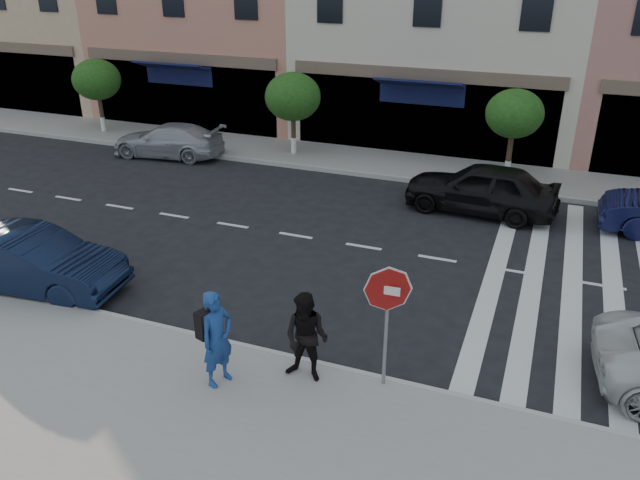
# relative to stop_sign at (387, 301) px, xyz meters

# --- Properties ---
(ground) EXTENTS (120.00, 120.00, 0.00)m
(ground) POSITION_rel_stop_sign_xyz_m (-2.16, 1.67, -1.89)
(ground) COLOR black
(ground) RESTS_ON ground
(sidewalk_near) EXTENTS (60.00, 4.50, 0.15)m
(sidewalk_near) POSITION_rel_stop_sign_xyz_m (-2.16, -2.08, -1.81)
(sidewalk_near) COLOR gray
(sidewalk_near) RESTS_ON ground
(sidewalk_far) EXTENTS (60.00, 3.00, 0.15)m
(sidewalk_far) POSITION_rel_stop_sign_xyz_m (-2.16, 12.67, -1.81)
(sidewalk_far) COLOR gray
(sidewalk_far) RESTS_ON ground
(street_tree_wa) EXTENTS (2.00, 2.00, 3.05)m
(street_tree_wa) POSITION_rel_stop_sign_xyz_m (-16.16, 12.47, 0.45)
(street_tree_wa) COLOR #473323
(street_tree_wa) RESTS_ON sidewalk_far
(street_tree_wb) EXTENTS (2.10, 2.10, 3.06)m
(street_tree_wb) POSITION_rel_stop_sign_xyz_m (-7.16, 12.47, 0.42)
(street_tree_wb) COLOR #473323
(street_tree_wb) RESTS_ON sidewalk_far
(street_tree_c) EXTENTS (1.90, 1.90, 3.04)m
(street_tree_c) POSITION_rel_stop_sign_xyz_m (0.84, 12.47, 0.47)
(street_tree_c) COLOR #473323
(street_tree_c) RESTS_ON sidewalk_far
(stop_sign) EXTENTS (0.84, 0.12, 2.37)m
(stop_sign) POSITION_rel_stop_sign_xyz_m (0.00, 0.00, 0.00)
(stop_sign) COLOR gray
(stop_sign) RESTS_ON sidewalk_near
(photographer) EXTENTS (0.63, 0.78, 1.84)m
(photographer) POSITION_rel_stop_sign_xyz_m (-2.78, -1.00, -0.82)
(photographer) COLOR navy
(photographer) RESTS_ON sidewalk_near
(walker) EXTENTS (0.86, 0.68, 1.73)m
(walker) POSITION_rel_stop_sign_xyz_m (-1.35, -0.33, -0.87)
(walker) COLOR black
(walker) RESTS_ON sidewalk_near
(car_near_mid) EXTENTS (4.53, 1.98, 1.45)m
(car_near_mid) POSITION_rel_stop_sign_xyz_m (-8.68, 0.67, -1.16)
(car_near_mid) COLOR black
(car_near_mid) RESTS_ON ground
(car_far_left) EXTENTS (4.50, 2.24, 1.25)m
(car_far_left) POSITION_rel_stop_sign_xyz_m (-11.70, 10.77, -1.26)
(car_far_left) COLOR #A2A2A7
(car_far_left) RESTS_ON ground
(car_far_mid) EXTENTS (4.64, 2.14, 1.54)m
(car_far_mid) POSITION_rel_stop_sign_xyz_m (0.37, 9.31, -1.11)
(car_far_mid) COLOR black
(car_far_mid) RESTS_ON ground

